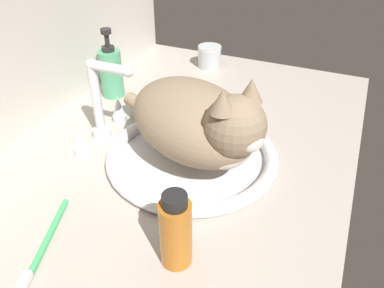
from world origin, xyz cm
name	(u,v)px	position (x,y,z in cm)	size (l,w,h in cm)	color
countertop	(170,169)	(0.00, 0.00, 1.50)	(117.80, 69.56, 3.00)	#ADA399
backsplash_wall	(15,68)	(0.00, 35.98, 17.29)	(117.80, 2.40, 34.59)	beige
sink_basin	(192,155)	(2.75, -3.69, 4.18)	(34.52, 34.52, 2.67)	white
faucet	(101,109)	(2.75, 17.26, 10.27)	(17.63, 11.57, 18.16)	silver
cat	(199,122)	(1.81, -5.48, 13.12)	(30.17, 38.93, 18.78)	#8C755B
soap_pump_bottle	(111,72)	(20.69, 26.87, 9.56)	(5.73, 5.73, 17.74)	#4C9E70
amber_bottle	(176,231)	(-20.81, -11.50, 9.07)	(4.77, 4.77, 12.86)	#B2661E
metal_jar	(209,56)	(48.29, 10.58, 6.24)	(7.03, 7.03, 6.44)	#B2B5BA
toothbrush	(45,242)	(-26.62, 8.40, 3.62)	(17.25, 7.17, 1.70)	#3FB266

